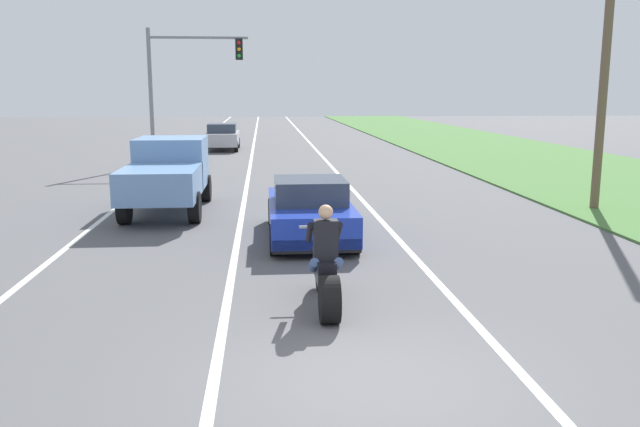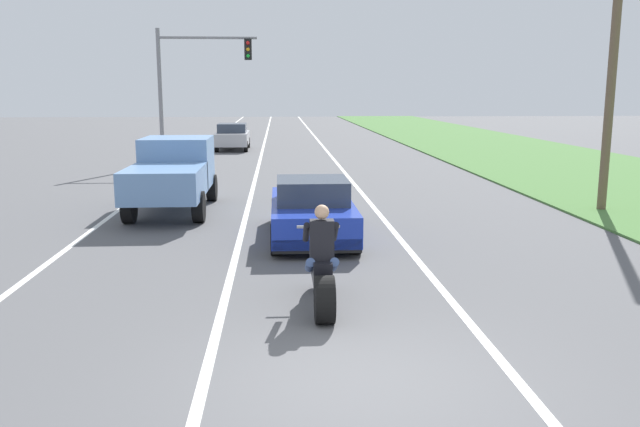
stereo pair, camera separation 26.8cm
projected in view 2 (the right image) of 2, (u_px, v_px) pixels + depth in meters
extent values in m
plane|color=#565659|center=(361.00, 383.00, 7.45)|extent=(160.00, 160.00, 0.00)
cube|color=white|center=(169.00, 173.00, 26.73)|extent=(0.14, 120.00, 0.01)
cube|color=white|center=(344.00, 171.00, 27.18)|extent=(0.14, 120.00, 0.01)
cube|color=white|center=(257.00, 172.00, 26.95)|extent=(0.14, 120.00, 0.01)
cube|color=#477538|center=(580.00, 169.00, 27.81)|extent=(10.00, 120.00, 0.06)
cylinder|color=black|center=(325.00, 300.00, 9.34)|extent=(0.28, 0.69, 0.69)
cylinder|color=black|center=(318.00, 272.00, 10.87)|extent=(0.12, 0.63, 0.63)
cube|color=black|center=(321.00, 267.00, 10.10)|extent=(0.28, 1.10, 0.36)
cylinder|color=#B2B2B7|center=(318.00, 252.00, 10.72)|extent=(0.08, 0.36, 0.73)
cylinder|color=#A5A5AA|center=(318.00, 227.00, 10.62)|extent=(0.70, 0.05, 0.05)
cube|color=black|center=(322.00, 240.00, 9.79)|extent=(0.36, 0.24, 0.60)
sphere|color=tan|center=(322.00, 212.00, 9.71)|extent=(0.22, 0.22, 0.22)
cylinder|color=#384C7A|center=(310.00, 265.00, 9.88)|extent=(0.14, 0.47, 0.32)
cylinder|color=black|center=(306.00, 232.00, 10.06)|extent=(0.10, 0.51, 0.40)
cylinder|color=#384C7A|center=(334.00, 265.00, 9.90)|extent=(0.14, 0.47, 0.32)
cylinder|color=black|center=(335.00, 232.00, 10.09)|extent=(0.10, 0.51, 0.40)
cube|color=#1E38B2|center=(312.00, 214.00, 14.83)|extent=(1.80, 4.30, 0.64)
cube|color=#333D4C|center=(312.00, 190.00, 14.53)|extent=(1.56, 1.70, 0.52)
cube|color=black|center=(317.00, 246.00, 12.86)|extent=(1.76, 0.20, 0.28)
cylinder|color=black|center=(277.00, 211.00, 16.39)|extent=(0.24, 0.64, 0.64)
cylinder|color=black|center=(340.00, 210.00, 16.49)|extent=(0.24, 0.64, 0.64)
cylinder|color=black|center=(276.00, 239.00, 13.25)|extent=(0.24, 0.64, 0.64)
cylinder|color=black|center=(355.00, 238.00, 13.35)|extent=(0.24, 0.64, 0.64)
cube|color=#6B93C6|center=(178.00, 162.00, 18.82)|extent=(1.90, 2.10, 1.40)
cube|color=#333D4C|center=(179.00, 147.00, 19.09)|extent=(1.67, 0.29, 0.57)
cube|color=#6B93C6|center=(165.00, 183.00, 16.66)|extent=(1.90, 2.70, 0.80)
cylinder|color=black|center=(154.00, 188.00, 19.71)|extent=(0.28, 0.80, 0.80)
cylinder|color=black|center=(212.00, 188.00, 19.82)|extent=(0.28, 0.80, 0.80)
cylinder|color=black|center=(129.00, 208.00, 16.42)|extent=(0.28, 0.80, 0.80)
cylinder|color=black|center=(199.00, 207.00, 16.53)|extent=(0.28, 0.80, 0.80)
cylinder|color=gray|center=(160.00, 98.00, 29.07)|extent=(0.18, 0.18, 6.00)
cylinder|color=gray|center=(208.00, 38.00, 28.73)|extent=(4.33, 0.12, 0.12)
cube|color=black|center=(248.00, 50.00, 28.93)|extent=(0.32, 0.24, 0.90)
sphere|color=red|center=(248.00, 43.00, 28.74)|extent=(0.16, 0.16, 0.16)
sphere|color=orange|center=(248.00, 49.00, 28.79)|extent=(0.16, 0.16, 0.16)
sphere|color=green|center=(248.00, 56.00, 28.85)|extent=(0.16, 0.16, 0.16)
cylinder|color=brown|center=(612.00, 76.00, 17.52)|extent=(0.24, 0.24, 7.37)
cube|color=#B2B2B7|center=(233.00, 138.00, 37.15)|extent=(1.76, 4.00, 0.70)
cube|color=#333D4C|center=(232.00, 128.00, 36.85)|extent=(1.56, 2.00, 0.50)
cylinder|color=black|center=(221.00, 143.00, 38.54)|extent=(0.20, 0.60, 0.60)
cylinder|color=black|center=(248.00, 143.00, 38.64)|extent=(0.20, 0.60, 0.60)
cylinder|color=black|center=(217.00, 147.00, 35.79)|extent=(0.20, 0.60, 0.60)
cylinder|color=black|center=(246.00, 146.00, 35.89)|extent=(0.20, 0.60, 0.60)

